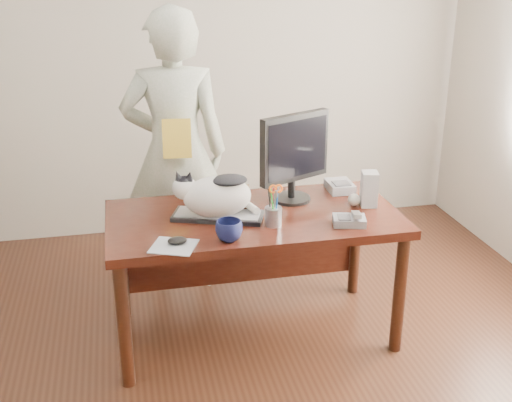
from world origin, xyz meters
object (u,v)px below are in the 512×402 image
Objects in this scene: baseball at (354,200)px; person at (175,153)px; cat at (215,194)px; phone at (350,220)px; mouse at (177,240)px; speaker at (369,189)px; keyboard at (218,216)px; calculator at (340,186)px; book_stack at (231,191)px; coffee_mug at (229,231)px; pen_cup at (273,214)px; desk at (251,233)px; monitor at (294,153)px.

baseball is 0.04× the size of person.
cat is 2.43× the size of phone.
mouse is 1.15m from speaker.
cat is at bearing -171.64° from keyboard.
keyboard is 0.71m from phone.
speaker is 0.10m from baseball.
calculator is (0.79, 0.27, 0.01)m from keyboard.
book_stack is (-0.74, 0.31, -0.07)m from speaker.
coffee_mug is at bearing -158.17° from baseball.
calculator is (0.78, 0.56, -0.03)m from coffee_mug.
pen_cup is 1.16× the size of calculator.
book_stack reaches higher than desk.
coffee_mug is 0.83m from baseball.
desk is 0.88× the size of person.
cat is at bearing 175.34° from phone.
phone is 0.51m from calculator.
mouse is at bearing 178.92° from coffee_mug.
cat is 0.36m from book_stack.
book_stack is (-0.14, 0.47, -0.03)m from pen_cup.
mouse is at bearing -152.17° from speaker.
cat is 3.51× the size of coffee_mug.
calculator is (0.80, 0.26, -0.11)m from cat.
keyboard is 0.29× the size of person.
baseball is at bearing -6.58° from desk.
coffee_mug is (-0.26, -0.14, -0.01)m from pen_cup.
person is at bearing 142.72° from baseball.
speaker is 1.02× the size of calculator.
coffee_mug is at bearing -159.66° from monitor.
calculator is (0.58, 0.18, 0.18)m from desk.
keyboard is at bearing -166.75° from speaker.
coffee_mug is 0.91m from speaker.
mouse is (-0.25, -0.29, 0.01)m from keyboard.
calculator is (-0.08, 0.26, -0.07)m from speaker.
cat is at bearing -160.36° from calculator.
person reaches higher than monitor.
baseball is at bearing -176.26° from speaker.
baseball is at bearing -88.88° from calculator.
desk is 0.71m from speaker.
calculator is at bearing 159.65° from person.
coffee_mug is at bearing -142.66° from calculator.
pen_cup is (0.07, -0.24, 0.21)m from desk.
keyboard reaches higher than desk.
mouse is 0.06× the size of person.
person reaches higher than phone.
speaker is at bearing -6.92° from desk.
monitor is at bearing 131.45° from phone.
cat reaches higher than phone.
person reaches higher than desk.
cat reaches higher than calculator.
pen_cup is 0.13× the size of person.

